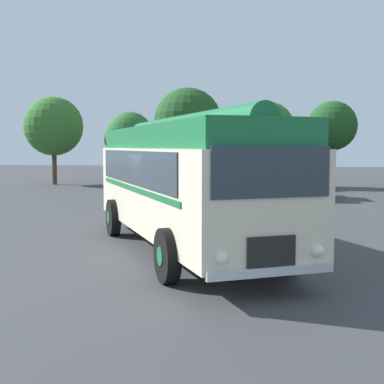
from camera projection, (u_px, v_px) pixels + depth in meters
The scene contains 10 objects.
ground_plane at pixel (174, 251), 13.83m from camera, with size 120.00×120.00×0.00m, color #3D3D3F.
vintage_bus at pixel (183, 178), 13.73m from camera, with size 6.85×10.07×3.49m.
car_near_left at pixel (198, 182), 28.25m from camera, with size 2.31×4.37×1.66m.
car_mid_left at pixel (253, 182), 28.35m from camera, with size 2.19×4.31×1.66m.
car_mid_right at pixel (307, 182), 27.86m from camera, with size 2.22×4.33×1.66m.
tree_far_left at pixel (52, 126), 37.74m from camera, with size 4.17×4.17×6.22m.
tree_left_of_centre at pixel (127, 136), 35.92m from camera, with size 3.27×3.15×5.04m.
tree_centre at pixel (189, 122), 35.91m from camera, with size 4.58×4.58×6.65m.
tree_right_of_centre at pixel (268, 127), 35.76m from camera, with size 3.60×3.60×5.70m.
tree_far_right at pixel (331, 125), 34.46m from camera, with size 3.19×3.19×5.63m.
Camera 1 is at (2.65, -13.41, 2.69)m, focal length 50.00 mm.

